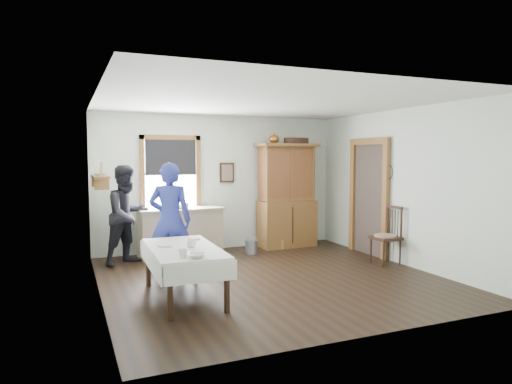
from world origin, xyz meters
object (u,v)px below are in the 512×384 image
Objects in this scene: dining_table at (184,273)px; figure_dark at (128,218)px; wicker_basket at (275,244)px; china_hutch at (287,195)px; work_counter at (180,232)px; woman_blue at (170,224)px; pail at (251,247)px; spindle_chair at (386,235)px.

figure_dark is (-0.43, 2.31, 0.46)m from dining_table.
wicker_basket is 3.03m from figure_dark.
china_hutch is 3.29m from figure_dark.
woman_blue reaches higher than work_counter.
woman_blue reaches higher than pail.
woman_blue is at bearing -153.48° from china_hutch.
china_hutch is 1.34× the size of figure_dark.
work_counter is 1.97m from wicker_basket.
work_counter is at bearing -84.55° from woman_blue.
china_hutch reaches higher than figure_dark.
wicker_basket is 0.20× the size of figure_dark.
woman_blue reaches higher than wicker_basket.
china_hutch reaches higher than work_counter.
woman_blue is at bearing -97.53° from figure_dark.
dining_table is 1.24m from woman_blue.
spindle_chair reaches higher than pail.
dining_table reaches higher than wicker_basket.
dining_table is 2.39m from figure_dark.
work_counter is 2.35m from china_hutch.
figure_dark is (-1.00, -0.31, 0.35)m from work_counter.
figure_dark reaches higher than wicker_basket.
work_counter reaches higher than pail.
figure_dark reaches higher than spindle_chair.
pail is at bearing 50.06° from dining_table.
china_hutch is 1.40m from pail.
wicker_basket is at bearing -161.49° from china_hutch.
wicker_basket is 0.20× the size of woman_blue.
woman_blue is (-2.77, -1.50, -0.24)m from china_hutch.
pail is (-1.83, 1.70, -0.38)m from spindle_chair.
work_counter is 1.39m from pail.
china_hutch reaches higher than woman_blue.
pail is at bearing -124.34° from woman_blue.
work_counter is 2.68m from dining_table.
pail is at bearing -156.35° from wicker_basket.
woman_blue reaches higher than spindle_chair.
figure_dark is at bearing -42.59° from woman_blue.
wicker_basket is at bearing 45.09° from dining_table.
dining_table is 3.56m from wicker_basket.
figure_dark is (-2.31, 0.06, 0.67)m from pail.
work_counter is 5.99× the size of pail.
spindle_chair reaches higher than wicker_basket.
dining_table is 5.25× the size of wicker_basket.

